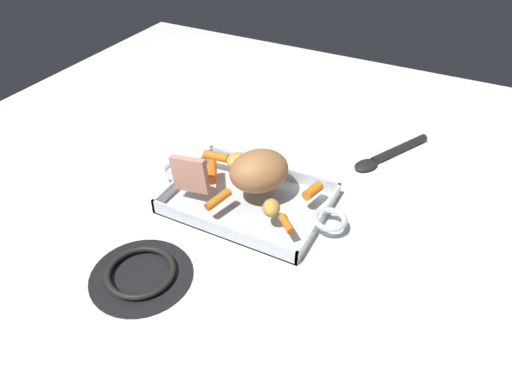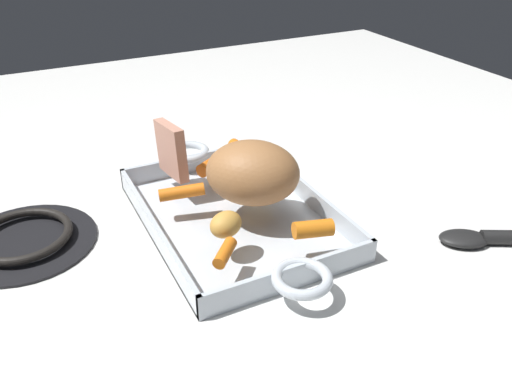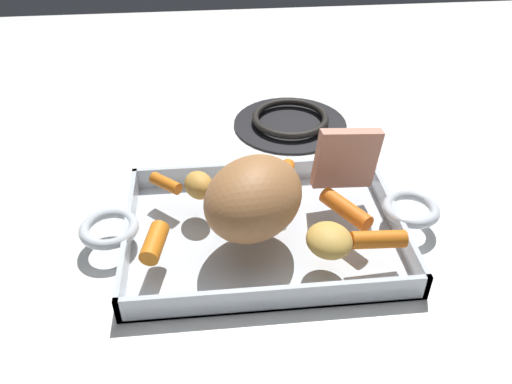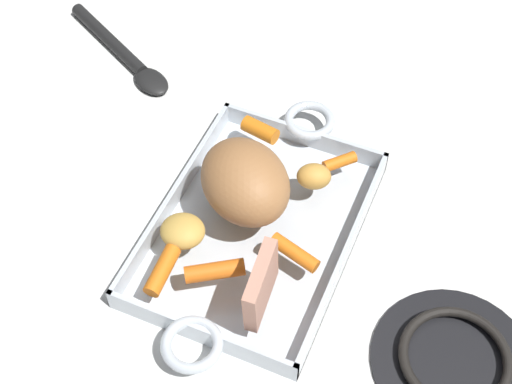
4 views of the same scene
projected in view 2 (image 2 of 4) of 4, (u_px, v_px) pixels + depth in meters
name	position (u px, v px, depth m)	size (l,w,h in m)	color
ground_plane	(235.00, 221.00, 0.75)	(1.75, 1.75, 0.00)	white
roasting_dish	(235.00, 215.00, 0.74)	(0.44, 0.24, 0.04)	silver
pork_roast	(253.00, 173.00, 0.70)	(0.13, 0.10, 0.09)	#A97042
roast_slice_outer	(171.00, 150.00, 0.77)	(0.02, 0.08, 0.08)	tan
baby_carrot_center_right	(313.00, 229.00, 0.65)	(0.02, 0.02, 0.05)	orange
baby_carrot_long	(225.00, 253.00, 0.61)	(0.02, 0.02, 0.04)	orange
baby_carrot_southeast	(182.00, 192.00, 0.73)	(0.02, 0.02, 0.06)	orange
baby_carrot_northeast	(215.00, 163.00, 0.80)	(0.02, 0.02, 0.07)	orange
baby_carrot_northwest	(242.00, 150.00, 0.84)	(0.02, 0.02, 0.06)	orange
potato_golden_large	(226.00, 224.00, 0.64)	(0.04, 0.03, 0.03)	gold
potato_halved	(258.00, 161.00, 0.80)	(0.05, 0.05, 0.03)	gold
stove_burner_rear	(24.00, 239.00, 0.70)	(0.19, 0.19, 0.02)	black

